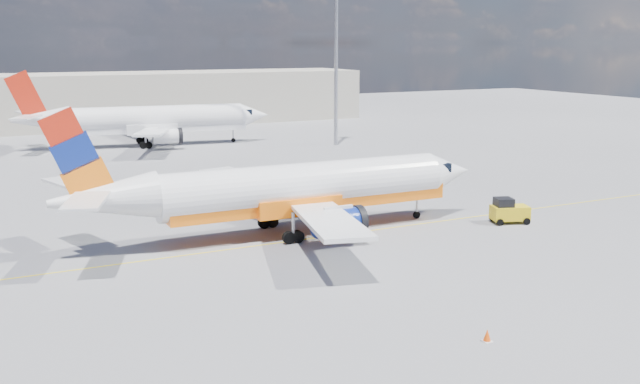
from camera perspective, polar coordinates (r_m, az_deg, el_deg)
name	(u,v)px	position (r m, az deg, el deg)	size (l,w,h in m)	color
ground	(339,249)	(44.19, 1.55, -4.60)	(240.00, 240.00, 0.00)	slate
taxi_line	(318,238)	(46.76, -0.18, -3.66)	(70.00, 0.15, 0.01)	yellow
terminal_main	(142,99)	(115.44, -14.06, 7.26)	(70.00, 14.00, 8.00)	#A8A091
main_jet	(292,190)	(47.03, -2.29, 0.20)	(29.90, 23.68, 9.07)	white
second_jet	(150,120)	(90.55, -13.42, 5.59)	(31.28, 24.53, 9.47)	white
gse_tug	(509,211)	(52.07, 14.86, -1.48)	(2.86, 2.27, 1.82)	black
traffic_cone	(487,336)	(31.82, 13.22, -11.11)	(0.39, 0.39, 0.55)	white
floodlight_mast	(336,36)	(88.48, 1.30, 12.35)	(1.62, 1.62, 22.20)	#9E9EA6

